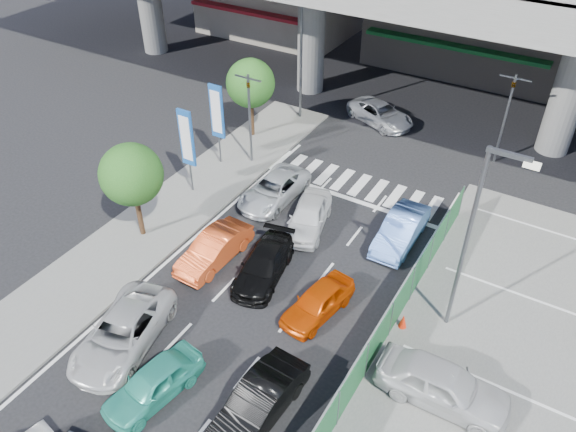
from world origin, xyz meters
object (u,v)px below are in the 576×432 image
Objects in this scene: tree_far at (250,83)px; street_lamp_right at (475,230)px; wagon_silver_front_left at (274,189)px; traffic_cone at (403,321)px; signboard_near at (187,140)px; street_lamp_left at (304,45)px; kei_truck_front_right at (401,230)px; parked_sedan_white at (443,385)px; tree_near at (131,175)px; sedan_black_mid at (264,265)px; taxi_teal_mid at (153,383)px; sedan_white_mid_left at (123,332)px; traffic_light_right at (510,97)px; taxi_orange_left at (214,249)px; hatch_black_mid_right at (259,402)px; traffic_light_left at (249,98)px; crossing_wagon_silver at (380,114)px; taxi_orange_right at (318,302)px; sedan_white_front_mid at (309,216)px; signboard_far at (217,114)px.

street_lamp_right is at bearing -29.58° from tree_far.
traffic_cone is (8.81, -4.71, -0.25)m from wagon_silver_front_left.
signboard_near reaches higher than traffic_cone.
street_lamp_left is at bearing 85.01° from signboard_near.
kei_truck_front_right is 8.45m from parked_sedan_white.
tree_near is 6.98m from sedan_black_mid.
taxi_teal_mid is 9.55m from traffic_cone.
tree_near is at bearing 144.57° from taxi_teal_mid.
sedan_white_mid_left is at bearing -73.32° from tree_far.
wagon_silver_front_left is at bearing -132.76° from traffic_light_right.
tree_far is at bearing 94.36° from tree_near.
tree_far reaches higher than kei_truck_front_right.
sedan_black_mid is (5.70, -13.41, -4.16)m from street_lamp_left.
street_lamp_right is 1.97× the size of taxi_orange_left.
tree_near is 7.66× the size of traffic_cone.
sedan_white_mid_left is 1.19× the size of kei_truck_front_right.
sedan_black_mid is (-3.52, 5.78, -0.08)m from hatch_black_mid_right.
street_lamp_right is at bearing 11.72° from taxi_orange_left.
traffic_light_left reaches higher than crossing_wagon_silver.
traffic_light_left is 1.15× the size of parked_sedan_white.
signboard_near is 7.80m from sedan_black_mid.
tree_near is 1.18× the size of taxi_orange_left.
tree_far is at bearing 51.39° from parked_sedan_white.
parked_sedan_white reaches higher than hatch_black_mid_right.
hatch_black_mid_right and kei_truck_front_right have the same top height.
street_lamp_right is 1.76× the size of parked_sedan_white.
parked_sedan_white is (15.71, -12.02, -2.55)m from tree_far.
taxi_orange_right is 16.65m from crossing_wagon_silver.
parked_sedan_white is 3.36m from traffic_cone.
taxi_teal_mid is at bearing -76.58° from wagon_silver_front_left.
traffic_light_right is 1.28× the size of sedan_white_front_mid.
traffic_light_right reaches higher than sedan_black_mid.
tree_near and tree_far have the same top height.
tree_near is (-0.80, -8.00, -0.55)m from traffic_light_left.
street_lamp_right is 2.13× the size of taxi_teal_mid.
traffic_light_right is at bearing 90.41° from traffic_cone.
hatch_black_mid_right is 6.65m from traffic_cone.
sedan_white_front_mid is at bearing 162.26° from street_lamp_right.
kei_truck_front_right is (0.65, 10.89, 0.00)m from hatch_black_mid_right.
signboard_far is 11.47m from kei_truck_front_right.
tree_near reaches higher than signboard_far.
traffic_light_right is at bearing 62.15° from taxi_orange_left.
taxi_orange_right is 3.37m from traffic_cone.
taxi_teal_mid is 0.92× the size of taxi_orange_left.
signboard_far reaches higher than taxi_orange_left.
hatch_black_mid_right is at bearing 28.19° from taxi_teal_mid.
hatch_black_mid_right is at bearing -42.29° from signboard_near.
wagon_silver_front_left is at bearing -46.99° from tree_far.
traffic_light_left is 5.07m from wagon_silver_front_left.
traffic_cone is at bearing 6.06° from taxi_orange_left.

